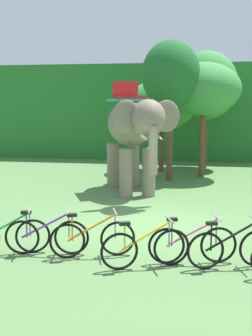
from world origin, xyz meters
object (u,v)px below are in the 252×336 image
Objects in this scene: tree_right at (171,76)px; bike_black at (231,248)px; bike_pink at (192,244)px; bike_purple at (47,236)px; tree_left at (207,86)px; bike_orange at (92,238)px; tree_far_left at (162,105)px; elephant at (133,128)px; bike_green at (7,236)px; tree_center at (203,89)px; bike_yellow at (146,248)px.

bike_black is at bearing -79.32° from tree_right.
bike_purple is at bearing 179.69° from bike_pink.
tree_left is 12.80m from bike_orange.
tree_far_left is at bearing -144.49° from tree_left.
bike_purple is (-3.44, -12.09, -3.43)m from tree_left.
bike_green is at bearing -105.26° from elephant.
tree_right reaches higher than tree_left.
bike_orange is at bearing -101.64° from tree_left.
tree_left is at bearing 67.14° from tree_right.
tree_center reaches higher than bike_black.
bike_green is (-2.75, -8.74, -3.69)m from tree_right.
elephant reaches higher than bike_green.
tree_center is 2.86× the size of bike_green.
elephant is (-0.61, -4.72, -0.76)m from tree_far_left.
tree_center reaches higher than elephant.
tree_center reaches higher than bike_pink.
tree_left is 3.29× the size of bike_orange.
tree_center is 10.66m from bike_purple.
tree_center is 11.04m from bike_green.
bike_pink is (3.69, 0.11, 0.00)m from bike_green.
bike_black is at bearing -8.68° from bike_pink.
tree_far_left reaches higher than bike_pink.
tree_far_left is 2.51× the size of bike_green.
bike_black is at bearing -65.87° from elephant.
tree_center is at bearing 57.22° from elephant.
tree_right is 3.78m from tree_left.
tree_left reaches higher than tree_far_left.
bike_orange is 2.67m from bike_black.
elephant is at bearing -97.34° from tree_far_left.
tree_right reaches higher than bike_orange.
tree_right is 1.30× the size of elephant.
elephant is 2.59× the size of bike_yellow.
tree_center reaches higher than bike_yellow.
bike_yellow is 1.59m from bike_black.
tree_left reaches higher than tree_center.
tree_center reaches higher than bike_orange.
tree_far_left is 2.44× the size of bike_pink.
tree_right is 1.71m from tree_center.
bike_orange is 1.16m from bike_yellow.
bike_green and bike_black have the same top height.
bike_purple is (-1.49, -10.70, -2.57)m from tree_far_left.
bike_green is at bearing -101.86° from tree_far_left.
tree_left is at bearing 35.51° from tree_far_left.
bike_pink is (1.41, -10.72, -2.57)m from tree_far_left.
tree_left is 12.59m from bike_pink.
bike_green is at bearing -109.05° from tree_left.
bike_green is at bearing -175.39° from bike_orange.
bike_yellow is (2.05, -0.37, 0.00)m from bike_purple.
bike_yellow is 0.93m from bike_pink.
tree_right reaches higher than tree_center.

